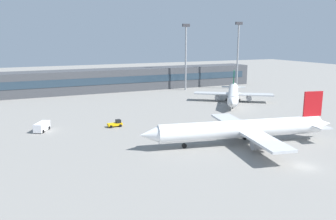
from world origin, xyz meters
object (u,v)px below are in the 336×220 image
Objects in this scene: airplane_mid at (233,94)px; airplane_near at (241,129)px; service_van_white at (42,126)px; baggage_tug_yellow at (116,124)px; floodlight_tower_west at (238,51)px; floodlight_tower_east at (186,52)px.

airplane_near is at bearing -123.08° from airplane_mid.
airplane_near is at bearing -37.27° from service_van_white.
baggage_tug_yellow is (-19.68, 24.67, -2.42)m from airplane_near.
baggage_tug_yellow is 79.43m from floodlight_tower_west.
floodlight_tower_west is (19.77, 25.83, 13.23)m from airplane_mid.
service_van_white is at bearing 142.73° from airplane_near.
baggage_tug_yellow is at bearing -11.00° from service_van_white.
floodlight_tower_east is at bearing 71.30° from airplane_near.
service_van_white is 0.20× the size of floodlight_tower_west.
airplane_mid is at bearing 11.21° from service_van_white.
floodlight_tower_west reaches higher than airplane_near.
floodlight_tower_east is at bearing 93.26° from airplane_mid.
airplane_mid is (26.40, 40.53, -0.30)m from airplane_near.
service_van_white is 77.25m from floodlight_tower_east.
airplane_near is 11.62× the size of baggage_tug_yellow.
service_van_white is 0.20× the size of floodlight_tower_east.
airplane_mid reaches higher than baggage_tug_yellow.
floodlight_tower_west is 22.49m from floodlight_tower_east.
floodlight_tower_west is (46.18, 66.36, 12.93)m from airplane_near.
floodlight_tower_east is (-21.60, 6.25, -0.47)m from floodlight_tower_west.
baggage_tug_yellow is (-46.08, -15.86, -2.12)m from airplane_mid.
service_van_white is at bearing -155.19° from floodlight_tower_west.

